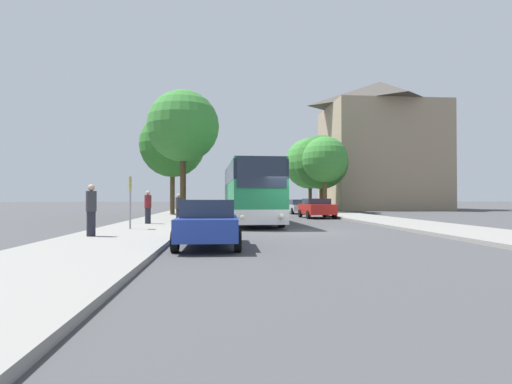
% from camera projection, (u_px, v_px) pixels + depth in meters
% --- Properties ---
extents(ground_plane, '(300.00, 300.00, 0.00)m').
position_uv_depth(ground_plane, '(296.00, 231.00, 17.98)').
color(ground_plane, '#424244').
rests_on(ground_plane, ground).
extents(sidewalk_left, '(4.00, 120.00, 0.15)m').
position_uv_depth(sidewalk_left, '(137.00, 231.00, 17.39)').
color(sidewalk_left, gray).
rests_on(sidewalk_left, ground_plane).
extents(sidewalk_right, '(4.00, 120.00, 0.15)m').
position_uv_depth(sidewalk_right, '(444.00, 229.00, 18.58)').
color(sidewalk_right, gray).
rests_on(sidewalk_right, ground_plane).
extents(building_right_background, '(14.13, 11.38, 16.99)m').
position_uv_depth(building_right_background, '(381.00, 145.00, 52.81)').
color(building_right_background, gray).
rests_on(building_right_background, ground_plane).
extents(bus_front, '(3.08, 10.50, 3.45)m').
position_uv_depth(bus_front, '(250.00, 192.00, 23.30)').
color(bus_front, silver).
rests_on(bus_front, ground_plane).
extents(bus_middle, '(3.03, 10.45, 3.31)m').
position_uv_depth(bus_middle, '(244.00, 195.00, 36.40)').
color(bus_middle, '#238942').
rests_on(bus_middle, ground_plane).
extents(parked_car_left_curb, '(1.96, 4.03, 1.45)m').
position_uv_depth(parked_car_left_curb, '(208.00, 222.00, 12.25)').
color(parked_car_left_curb, '#233D9E').
rests_on(parked_car_left_curb, ground_plane).
extents(parked_car_right_near, '(2.26, 4.06, 1.47)m').
position_uv_depth(parked_car_right_near, '(317.00, 208.00, 29.99)').
color(parked_car_right_near, red).
rests_on(parked_car_right_near, ground_plane).
extents(parked_car_right_far, '(2.08, 3.99, 1.37)m').
position_uv_depth(parked_car_right_far, '(299.00, 206.00, 38.15)').
color(parked_car_right_far, '#B7B7BC').
rests_on(parked_car_right_far, ground_plane).
extents(bus_stop_sign, '(0.08, 0.45, 2.32)m').
position_uv_depth(bus_stop_sign, '(130.00, 196.00, 17.56)').
color(bus_stop_sign, gray).
rests_on(bus_stop_sign, sidewalk_left).
extents(pedestrian_waiting_near, '(0.36, 0.36, 1.84)m').
position_uv_depth(pedestrian_waiting_near, '(91.00, 210.00, 14.15)').
color(pedestrian_waiting_near, '#23232D').
rests_on(pedestrian_waiting_near, sidewalk_left).
extents(pedestrian_waiting_far, '(0.36, 0.36, 1.61)m').
position_uv_depth(pedestrian_waiting_far, '(179.00, 208.00, 22.47)').
color(pedestrian_waiting_far, '#23232D').
rests_on(pedestrian_waiting_far, sidewalk_left).
extents(pedestrian_walking_back, '(0.36, 0.36, 1.74)m').
position_uv_depth(pedestrian_walking_back, '(148.00, 207.00, 21.15)').
color(pedestrian_walking_back, '#23232D').
rests_on(pedestrian_walking_back, sidewalk_left).
extents(tree_left_near, '(4.87, 4.87, 8.70)m').
position_uv_depth(tree_left_near, '(183.00, 126.00, 27.15)').
color(tree_left_near, '#47331E').
rests_on(tree_left_near, sidewalk_left).
extents(tree_left_far, '(5.63, 5.63, 8.80)m').
position_uv_depth(tree_left_far, '(173.00, 145.00, 34.47)').
color(tree_left_far, '#513D23').
rests_on(tree_left_far, sidewalk_left).
extents(tree_right_near, '(5.96, 5.96, 8.40)m').
position_uv_depth(tree_right_near, '(310.00, 164.00, 46.84)').
color(tree_right_near, '#47331E').
rests_on(tree_right_near, sidewalk_right).
extents(tree_right_mid, '(5.72, 5.72, 8.03)m').
position_uv_depth(tree_right_mid, '(321.00, 162.00, 42.40)').
color(tree_right_mid, '#47331E').
rests_on(tree_right_mid, sidewalk_right).
extents(tree_right_far, '(4.48, 4.48, 7.37)m').
position_uv_depth(tree_right_far, '(325.00, 160.00, 38.96)').
color(tree_right_far, '#513D23').
rests_on(tree_right_far, sidewalk_right).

